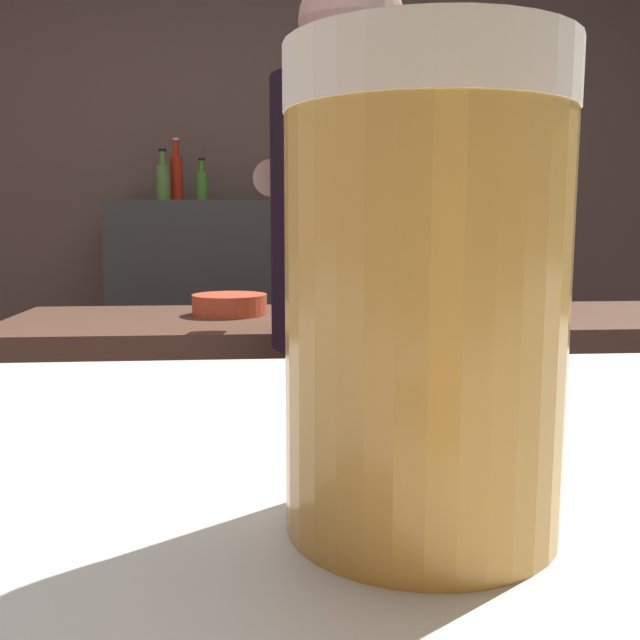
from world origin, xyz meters
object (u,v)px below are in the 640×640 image
object	(u,v)px
bartender	(350,309)
chefs_knife	(432,316)
mixing_bowl	(230,305)
bottle_hot_sauce	(202,184)
bottle_vinegar	(276,183)
pint_glass_far	(428,296)
knife_block	(511,279)
bottle_soy	(177,176)
bottle_olive_oil	(163,181)

from	to	relation	value
bartender	chefs_knife	world-z (taller)	bartender
mixing_bowl	chefs_knife	size ratio (longest dim) A/B	0.89
bottle_hot_sauce	bottle_vinegar	xyz separation A→B (m)	(0.31, -0.09, 0.00)
pint_glass_far	bottle_vinegar	xyz separation A→B (m)	(0.02, 2.87, 0.17)
bartender	mixing_bowl	distance (m)	0.59
knife_block	bottle_soy	world-z (taller)	bottle_soy
bartender	knife_block	world-z (taller)	bartender
pint_glass_far	bartender	bearing A→B (deg)	83.80
bartender	chefs_knife	size ratio (longest dim) A/B	7.00
bottle_hot_sauce	bottle_soy	bearing A→B (deg)	179.27
bartender	mixing_bowl	xyz separation A→B (m)	(-0.28, 0.52, -0.05)
mixing_bowl	bottle_hot_sauce	bearing A→B (deg)	98.09
knife_block	bottle_soy	bearing A→B (deg)	131.61
bartender	bottle_hot_sauce	size ratio (longest dim) A/B	9.37
chefs_knife	bottle_soy	size ratio (longest dim) A/B	0.91
bottle_soy	bottle_hot_sauce	bearing A→B (deg)	-0.73
bartender	bottle_olive_oil	xyz separation A→B (m)	(-0.59, 1.54, 0.35)
bottle_hot_sauce	bottle_olive_oil	bearing A→B (deg)	-154.87
bartender	knife_block	bearing A→B (deg)	-39.96
mixing_bowl	bottle_olive_oil	bearing A→B (deg)	106.82
bartender	bottle_vinegar	distance (m)	1.57
pint_glass_far	bottle_soy	world-z (taller)	bottle_soy
mixing_bowl	pint_glass_far	distance (m)	1.88
knife_block	bottle_hot_sauce	distance (m)	1.55
mixing_bowl	bottle_vinegar	bearing A→B (deg)	81.29
bottle_hot_sauce	bottle_soy	xyz separation A→B (m)	(-0.11, 0.00, 0.03)
mixing_bowl	bottle_hot_sauce	distance (m)	1.18
bartender	bottle_olive_oil	distance (m)	1.69
bartender	bottle_soy	bearing A→B (deg)	28.48
bottle_olive_oil	bottle_vinegar	size ratio (longest dim) A/B	1.11
bottle_hot_sauce	mixing_bowl	bearing A→B (deg)	-81.91
chefs_knife	bottle_hot_sauce	size ratio (longest dim) A/B	1.34
knife_block	pint_glass_far	size ratio (longest dim) A/B	2.06
bartender	bottle_vinegar	size ratio (longest dim) A/B	8.89
bottle_vinegar	bottle_soy	bearing A→B (deg)	167.75
pint_glass_far	bottle_vinegar	distance (m)	2.88
chefs_knife	bartender	bearing A→B (deg)	-101.82
chefs_knife	bottle_olive_oil	size ratio (longest dim) A/B	1.14
pint_glass_far	bottle_olive_oil	world-z (taller)	bottle_olive_oil
chefs_knife	bottle_soy	bearing A→B (deg)	147.16
bottle_soy	pint_glass_far	bearing A→B (deg)	-82.37
knife_block	pint_glass_far	world-z (taller)	pint_glass_far
bartender	knife_block	size ratio (longest dim) A/B	6.23
chefs_knife	bottle_vinegar	world-z (taller)	bottle_vinegar
bottle_vinegar	mixing_bowl	bearing A→B (deg)	-98.71
knife_block	chefs_knife	bearing A→B (deg)	-174.08
knife_block	mixing_bowl	distance (m)	0.80
pint_glass_far	bottle_vinegar	size ratio (longest dim) A/B	0.69
pint_glass_far	bottle_olive_oil	bearing A→B (deg)	98.75
pint_glass_far	bottle_soy	distance (m)	3.00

